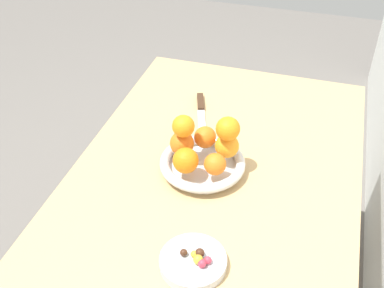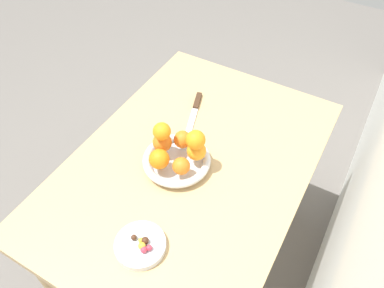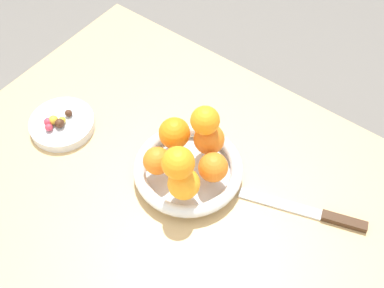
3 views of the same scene
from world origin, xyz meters
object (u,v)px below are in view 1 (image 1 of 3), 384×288
Objects in this scene: orange_1 at (215,164)px; orange_5 at (228,129)px; dining_table at (217,189)px; orange_4 at (182,143)px; orange_0 at (186,160)px; candy_ball_4 at (198,260)px; candy_ball_0 at (198,260)px; candy_ball_2 at (184,253)px; fruit_bowl at (202,164)px; candy_ball_5 at (208,260)px; orange_6 at (183,126)px; orange_2 at (227,147)px; candy_ball_6 at (194,254)px; orange_3 at (205,137)px; candy_ball_1 at (202,263)px; candy_ball_3 at (200,253)px; candy_dish at (193,262)px; knife at (201,113)px.

orange_1 is 0.91× the size of orange_5.
orange_4 is (0.02, -0.10, 0.16)m from dining_table.
orange_0 reaches higher than candy_ball_4.
candy_ball_2 is at bearing -106.92° from candy_ball_0.
dining_table is 4.78× the size of fruit_bowl.
candy_ball_5 is at bearing 6.98° from orange_5.
orange_5 reaches higher than orange_6.
fruit_bowl is 15.37× the size of candy_ball_4.
candy_ball_6 is at bearing 1.79° from orange_2.
candy_ball_6 is at bearing 22.17° from orange_4.
orange_4 is at bearing -47.58° from orange_3.
orange_1 is 3.52× the size of candy_ball_6.
orange_6 is 0.35m from candy_ball_6.
orange_6 reaches higher than candy_ball_1.
candy_ball_3 is at bearing 14.69° from fruit_bowl.
fruit_bowl is 3.43× the size of orange_0.
orange_1 reaches higher than candy_ball_2.
candy_dish is at bearing 1.63° from orange_2.
orange_1 is 0.29m from candy_ball_1.
orange_2 is at bearing -178.37° from candy_dish.
orange_2 is (0.00, 0.02, 0.16)m from dining_table.
candy_ball_1 is 0.89× the size of candy_ball_3.
candy_ball_1 is 0.03m from candy_ball_3.
knife is at bearing -162.74° from candy_ball_5.
orange_0 is 1.03× the size of orange_4.
orange_3 is 2.85× the size of candy_ball_3.
orange_0 reaches higher than candy_dish.
candy_ball_4 is (0.32, 0.08, 0.01)m from fruit_bowl.
dining_table is 67.32× the size of candy_ball_6.
orange_0 is at bearing -155.87° from candy_ball_1.
orange_0 is at bearing 25.14° from orange_4.
orange_5 reaches higher than candy_ball_3.
orange_4 is 0.34m from candy_ball_3.
orange_1 is (0.08, 0.01, 0.16)m from dining_table.
dining_table is 0.37m from candy_ball_0.
candy_ball_3 is (0.36, 0.09, -0.04)m from orange_3.
candy_ball_5 is 0.60m from knife.
candy_ball_2 is (0.25, 0.07, -0.04)m from orange_0.
orange_6 is at bearing -115.33° from orange_1.
fruit_bowl is 3.57× the size of orange_2.
orange_3 is (-0.10, -0.05, 0.00)m from orange_1.
orange_0 is at bearing -9.85° from orange_3.
dining_table is at bearing -174.76° from candy_dish.
candy_ball_1 reaches higher than fruit_bowl.
orange_0 reaches higher than candy_ball_3.
orange_0 is 0.12m from orange_3.
fruit_bowl is at bearing -165.31° from candy_ball_3.
candy_ball_1 is (0.01, 0.02, 0.02)m from candy_dish.
orange_6 is (0.03, -0.09, 0.22)m from dining_table.
dining_table is 0.12m from fruit_bowl.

